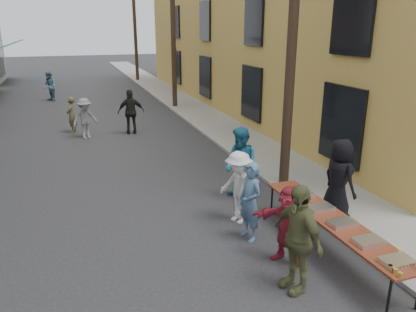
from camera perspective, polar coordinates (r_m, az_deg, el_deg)
ground at (r=7.69m, az=-7.53°, el=-15.93°), size 120.00×120.00×0.00m
sidewalk at (r=22.57m, az=-2.92°, el=7.06°), size 2.20×60.00×0.10m
building_ochre at (r=23.73m, az=12.76°, el=19.21°), size 10.00×28.00×10.00m
utility_pole_near at (r=10.79m, az=11.95°, el=18.77°), size 0.26×0.26×9.00m
utility_pole_mid at (r=21.99m, az=-4.96°, el=18.40°), size 0.26×0.26×9.00m
utility_pole_far at (r=33.75m, az=-10.27°, el=17.97°), size 0.26×0.26×9.00m
serving_table at (r=8.21m, az=17.06°, el=-8.58°), size 0.70×4.00×0.75m
catering_tray_sausage at (r=7.09m, az=25.04°, el=-13.28°), size 0.50×0.33×0.08m
catering_tray_foil_b at (r=7.49m, az=21.61°, el=-11.08°), size 0.50×0.33×0.08m
catering_tray_buns at (r=7.96m, az=18.37°, el=-8.94°), size 0.50×0.33×0.08m
catering_tray_foil_d at (r=8.47m, az=15.54°, el=-7.02°), size 0.50×0.33×0.08m
catering_tray_buns_end at (r=9.00m, az=13.05°, el=-5.31°), size 0.50×0.33×0.08m
condiment_jar_a at (r=6.77m, az=25.42°, el=-14.86°), size 0.07×0.07×0.08m
condiment_jar_b at (r=6.83m, az=24.83°, el=-14.48°), size 0.07×0.07×0.08m
condiment_jar_c at (r=6.89m, az=24.25°, el=-14.10°), size 0.07×0.07×0.08m
guest_front_b at (r=8.36m, az=5.96°, el=-6.42°), size 0.51×0.67×1.67m
guest_front_c at (r=10.15m, az=4.66°, el=-1.25°), size 0.96×1.10×1.89m
guest_front_d at (r=9.06m, az=4.32°, el=-4.43°), size 0.97×1.23×1.66m
guest_front_e at (r=6.91m, az=12.45°, el=-11.24°), size 0.63×1.17×1.89m
guest_queue_back at (r=7.68m, az=11.20°, el=-9.54°), size 1.03×1.48×1.53m
server at (r=9.47m, az=17.95°, el=-3.07°), size 0.65×0.94×1.83m
passerby_left at (r=16.69m, az=-16.89°, el=5.08°), size 1.16×0.89×1.59m
passerby_mid at (r=16.91m, az=-10.77°, el=6.10°), size 1.09×0.51×1.82m
passerby_right at (r=17.79m, az=-18.65°, el=5.50°), size 0.51×0.63×1.48m
passerby_far at (r=25.90m, az=-21.37°, el=9.11°), size 0.96×1.05×1.74m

